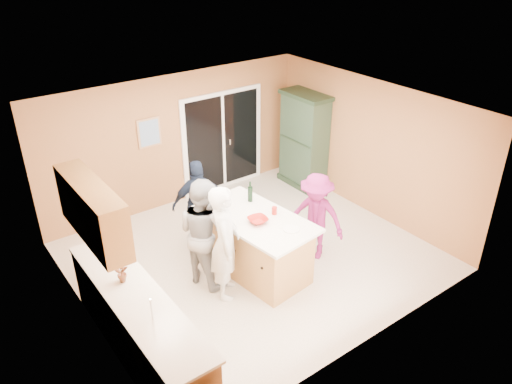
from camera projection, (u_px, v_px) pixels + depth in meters
floor at (252, 256)px, 8.50m from camera, size 5.50×5.50×0.00m
ceiling at (252, 110)px, 7.27m from camera, size 5.50×5.00×0.10m
wall_back at (176, 141)px, 9.66m from camera, size 5.50×0.10×2.60m
wall_front at (372, 265)px, 6.11m from camera, size 5.50×0.10×2.60m
wall_left at (80, 247)px, 6.44m from camera, size 0.10×5.00×2.60m
wall_right at (371, 148)px, 9.33m from camera, size 0.10×5.00×2.60m
left_cabinet_run at (144, 333)px, 6.25m from camera, size 0.65×3.05×1.24m
upper_cabinets at (92, 211)px, 6.12m from camera, size 0.35×1.60×0.75m
sliding_door at (223, 141)px, 10.30m from camera, size 1.90×0.07×2.10m
framed_picture at (149, 133)px, 9.21m from camera, size 0.46×0.04×0.56m
kitchen_island at (256, 246)px, 7.92m from camera, size 1.26×2.03×1.01m
green_hutch at (304, 141)px, 10.45m from camera, size 0.58×1.10×2.03m
woman_white at (225, 243)px, 7.23m from camera, size 0.73×0.79×1.82m
woman_grey at (204, 232)px, 7.54m from camera, size 0.86×1.00×1.77m
woman_navy at (199, 204)px, 8.49m from camera, size 1.01×0.67×1.59m
woman_magenta at (316, 217)px, 8.17m from camera, size 0.95×1.14×1.53m
serving_bowl at (258, 220)px, 7.53m from camera, size 0.33×0.33×0.07m
tulip_vase at (120, 269)px, 6.30m from camera, size 0.24×0.21×0.38m
tumbler_near at (274, 211)px, 7.73m from camera, size 0.10×0.10×0.12m
tumbler_far at (218, 203)px, 7.96m from camera, size 0.10×0.10×0.11m
wine_bottle at (250, 194)px, 8.06m from camera, size 0.08×0.08×0.35m
white_plate at (291, 229)px, 7.36m from camera, size 0.28×0.28×0.02m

